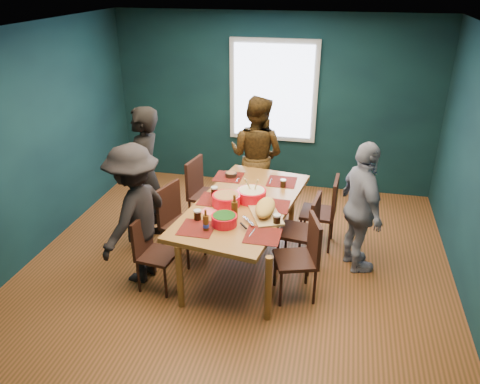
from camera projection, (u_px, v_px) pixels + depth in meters
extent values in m
cube|color=#984F2C|center=(237.00, 267.00, 5.63)|extent=(5.00, 5.00, 0.01)
cube|color=silver|center=(236.00, 31.00, 4.46)|extent=(5.00, 5.00, 0.01)
cube|color=#103336|center=(32.00, 145.00, 5.54)|extent=(0.01, 5.00, 2.70)
cube|color=#103336|center=(273.00, 103.00, 7.25)|extent=(5.00, 0.01, 2.70)
cube|color=#103336|center=(145.00, 312.00, 2.84)|extent=(5.00, 0.01, 2.70)
cube|color=beige|center=(273.00, 91.00, 7.13)|extent=(1.35, 0.06, 1.55)
cube|color=brown|center=(244.00, 205.00, 5.40)|extent=(1.35, 2.23, 0.05)
cylinder|color=brown|center=(180.00, 277.00, 4.81)|extent=(0.07, 0.07, 0.75)
cylinder|color=brown|center=(268.00, 289.00, 4.63)|extent=(0.07, 0.07, 0.75)
cylinder|color=brown|center=(226.00, 196.00, 6.51)|extent=(0.07, 0.07, 0.75)
cylinder|color=brown|center=(292.00, 203.00, 6.33)|extent=(0.07, 0.07, 0.75)
cube|color=black|center=(208.00, 196.00, 6.29)|extent=(0.51, 0.51, 0.04)
cube|color=black|center=(194.00, 176.00, 6.25)|extent=(0.12, 0.44, 0.48)
cylinder|color=black|center=(190.00, 216.00, 6.31)|extent=(0.03, 0.03, 0.45)
cylinder|color=black|center=(215.00, 221.00, 6.18)|extent=(0.03, 0.03, 0.45)
cylinder|color=black|center=(203.00, 204.00, 6.62)|extent=(0.03, 0.03, 0.45)
cylinder|color=black|center=(227.00, 209.00, 6.49)|extent=(0.03, 0.03, 0.45)
cube|color=black|center=(183.00, 225.00, 5.60)|extent=(0.53, 0.53, 0.04)
cube|color=black|center=(169.00, 203.00, 5.58)|extent=(0.16, 0.42, 0.47)
cylinder|color=black|center=(163.00, 245.00, 5.64)|extent=(0.03, 0.03, 0.44)
cylinder|color=black|center=(188.00, 253.00, 5.48)|extent=(0.03, 0.03, 0.44)
cylinder|color=black|center=(181.00, 232.00, 5.93)|extent=(0.03, 0.03, 0.44)
cylinder|color=black|center=(205.00, 239.00, 5.77)|extent=(0.03, 0.03, 0.44)
cube|color=black|center=(158.00, 255.00, 5.10)|extent=(0.42, 0.42, 0.04)
cube|color=black|center=(142.00, 235.00, 5.05)|extent=(0.08, 0.38, 0.42)
cylinder|color=black|center=(139.00, 277.00, 5.10)|extent=(0.03, 0.03, 0.39)
cylinder|color=black|center=(165.00, 283.00, 5.00)|extent=(0.03, 0.03, 0.39)
cylinder|color=black|center=(153.00, 261.00, 5.38)|extent=(0.03, 0.03, 0.39)
cylinder|color=black|center=(179.00, 266.00, 5.28)|extent=(0.03, 0.03, 0.39)
cube|color=black|center=(318.00, 213.00, 5.90)|extent=(0.44, 0.44, 0.04)
cube|color=black|center=(335.00, 197.00, 5.74)|extent=(0.06, 0.42, 0.46)
cylinder|color=black|center=(300.00, 234.00, 5.89)|extent=(0.03, 0.03, 0.43)
cylinder|color=black|center=(329.00, 238.00, 5.80)|extent=(0.03, 0.03, 0.43)
cylinder|color=black|center=(305.00, 221.00, 6.20)|extent=(0.03, 0.03, 0.43)
cylinder|color=black|center=(332.00, 224.00, 6.11)|extent=(0.03, 0.03, 0.43)
cube|color=black|center=(298.00, 232.00, 5.47)|extent=(0.47, 0.47, 0.04)
cube|color=black|center=(315.00, 216.00, 5.30)|extent=(0.09, 0.42, 0.46)
cylinder|color=black|center=(278.00, 254.00, 5.47)|extent=(0.03, 0.03, 0.43)
cylinder|color=black|center=(308.00, 260.00, 5.36)|extent=(0.03, 0.03, 0.43)
cylinder|color=black|center=(286.00, 239.00, 5.78)|extent=(0.03, 0.03, 0.43)
cylinder|color=black|center=(315.00, 244.00, 5.67)|extent=(0.03, 0.03, 0.43)
cube|color=black|center=(295.00, 260.00, 4.95)|extent=(0.53, 0.53, 0.04)
cube|color=black|center=(314.00, 239.00, 4.86)|extent=(0.17, 0.41, 0.46)
cylinder|color=black|center=(281.00, 289.00, 4.87)|extent=(0.03, 0.03, 0.43)
cylinder|color=black|center=(315.00, 287.00, 4.91)|extent=(0.03, 0.03, 0.43)
cylinder|color=black|center=(275.00, 269.00, 5.20)|extent=(0.03, 0.03, 0.43)
cylinder|color=black|center=(307.00, 268.00, 5.23)|extent=(0.03, 0.03, 0.43)
imported|color=black|center=(145.00, 178.00, 5.79)|extent=(0.46, 0.67, 1.79)
imported|color=black|center=(256.00, 156.00, 6.59)|extent=(0.98, 0.85, 1.71)
imported|color=silver|center=(361.00, 208.00, 5.28)|extent=(0.71, 1.00, 1.57)
imported|color=black|center=(135.00, 215.00, 5.11)|extent=(0.80, 1.14, 1.61)
cylinder|color=red|center=(226.00, 200.00, 5.31)|extent=(0.32, 0.32, 0.13)
cylinder|color=#569435|center=(226.00, 195.00, 5.28)|extent=(0.28, 0.28, 0.02)
cylinder|color=red|center=(252.00, 195.00, 5.41)|extent=(0.34, 0.34, 0.13)
cylinder|color=beige|center=(252.00, 191.00, 5.38)|extent=(0.30, 0.30, 0.02)
cylinder|color=tan|center=(256.00, 187.00, 5.35)|extent=(0.10, 0.18, 0.27)
cylinder|color=tan|center=(249.00, 186.00, 5.37)|extent=(0.08, 0.19, 0.27)
cylinder|color=red|center=(224.00, 220.00, 4.90)|extent=(0.27, 0.27, 0.11)
cylinder|color=#134F16|center=(224.00, 216.00, 4.88)|extent=(0.24, 0.24, 0.02)
cube|color=tan|center=(265.00, 214.00, 5.12)|extent=(0.50, 0.64, 0.02)
ellipsoid|color=gold|center=(265.00, 207.00, 5.09)|extent=(0.37, 0.50, 0.13)
cube|color=silver|center=(249.00, 221.00, 4.94)|extent=(0.17, 0.20, 0.00)
cylinder|color=black|center=(243.00, 226.00, 4.83)|extent=(0.10, 0.11, 0.03)
sphere|color=#145A1B|center=(263.00, 212.00, 4.97)|extent=(0.04, 0.04, 0.04)
sphere|color=#145A1B|center=(265.00, 207.00, 5.09)|extent=(0.04, 0.04, 0.04)
sphere|color=#145A1B|center=(267.00, 202.00, 5.20)|extent=(0.04, 0.04, 0.04)
cylinder|color=black|center=(231.00, 175.00, 6.05)|extent=(0.15, 0.15, 0.06)
cylinder|color=#569435|center=(231.00, 173.00, 6.04)|extent=(0.12, 0.12, 0.02)
cylinder|color=#4A270D|center=(206.00, 223.00, 4.78)|extent=(0.06, 0.06, 0.17)
cylinder|color=#4A270D|center=(206.00, 213.00, 4.73)|extent=(0.02, 0.02, 0.07)
cylinder|color=#1938B3|center=(206.00, 225.00, 4.80)|extent=(0.06, 0.06, 0.04)
cylinder|color=#4A270D|center=(235.00, 210.00, 5.01)|extent=(0.07, 0.07, 0.20)
cylinder|color=#4A270D|center=(234.00, 198.00, 4.95)|extent=(0.03, 0.03, 0.08)
cylinder|color=black|center=(198.00, 215.00, 5.00)|extent=(0.08, 0.08, 0.11)
cylinder|color=silver|center=(197.00, 211.00, 4.98)|extent=(0.08, 0.08, 0.02)
cylinder|color=black|center=(277.00, 220.00, 4.91)|extent=(0.08, 0.08, 0.11)
cylinder|color=silver|center=(277.00, 215.00, 4.88)|extent=(0.08, 0.08, 0.02)
cylinder|color=black|center=(283.00, 183.00, 5.76)|extent=(0.07, 0.07, 0.10)
cylinder|color=silver|center=(283.00, 180.00, 5.74)|extent=(0.07, 0.07, 0.01)
cylinder|color=black|center=(214.00, 192.00, 5.52)|extent=(0.08, 0.08, 0.11)
cylinder|color=silver|center=(214.00, 188.00, 5.50)|extent=(0.08, 0.08, 0.02)
cube|color=#E05E68|center=(280.00, 203.00, 5.38)|extent=(0.17, 0.17, 0.00)
cube|color=#E05E68|center=(208.00, 211.00, 5.19)|extent=(0.19, 0.19, 0.00)
cube|color=#E05E68|center=(261.00, 240.00, 4.65)|extent=(0.19, 0.19, 0.00)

